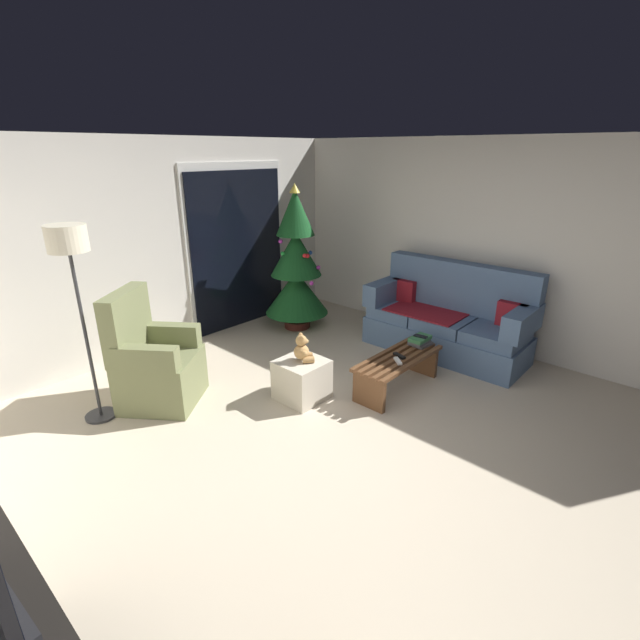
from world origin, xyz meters
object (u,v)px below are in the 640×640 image
cell_phone (421,336)px  christmas_tree (296,267)px  couch (448,321)px  ottoman (302,380)px  teddy_bear_honey (302,350)px  floor_lamp (71,259)px  remote_black (399,356)px  remote_white (398,361)px  book_stack (420,341)px  coffee_table (398,367)px  armchair (155,364)px

cell_phone → christmas_tree: (0.15, 2.03, 0.39)m
couch → ottoman: couch is taller
christmas_tree → teddy_bear_honey: size_ratio=6.83×
floor_lamp → teddy_bear_honey: size_ratio=6.25×
ottoman → teddy_bear_honey: bearing=-36.8°
cell_phone → floor_lamp: size_ratio=0.08×
couch → teddy_bear_honey: (-2.00, 0.51, 0.13)m
couch → christmas_tree: (-0.66, 1.94, 0.46)m
couch → christmas_tree: bearing=108.9°
remote_black → ottoman: size_ratio=0.35×
remote_white → book_stack: bearing=-134.6°
coffee_table → floor_lamp: 3.16m
coffee_table → floor_lamp: size_ratio=0.62×
remote_black → floor_lamp: (-2.32, 1.75, 1.13)m
remote_black → christmas_tree: size_ratio=0.08×
book_stack → floor_lamp: floor_lamp is taller
book_stack → armchair: size_ratio=0.22×
floor_lamp → teddy_bear_honey: bearing=-37.1°
armchair → teddy_bear_honey: size_ratio=3.96×
book_stack → remote_black: bearing=-180.0°
remote_white → ottoman: size_ratio=0.35×
teddy_bear_honey → remote_white: bearing=-44.1°
cell_phone → ottoman: size_ratio=0.33×
couch → remote_white: couch is taller
coffee_table → christmas_tree: (0.55, 2.02, 0.62)m
armchair → remote_white: bearing=-44.8°
couch → armchair: 3.38m
remote_black → teddy_bear_honey: 1.01m
teddy_bear_honey → remote_black: bearing=-37.1°
remote_black → book_stack: 0.40m
ottoman → teddy_bear_honey: (0.01, -0.01, 0.32)m
teddy_bear_honey → coffee_table: bearing=-36.8°
cell_phone → christmas_tree: christmas_tree is taller
couch → remote_black: (-1.21, -0.09, -0.02)m
armchair → cell_phone: bearing=-36.3°
book_stack → teddy_bear_honey: bearing=153.3°
armchair → couch: bearing=-26.8°
remote_white → cell_phone: bearing=-135.0°
coffee_table → teddy_bear_honey: (-0.79, 0.59, 0.28)m
coffee_table → teddy_bear_honey: bearing=143.2°
floor_lamp → remote_white: bearing=-39.4°
christmas_tree → teddy_bear_honey: christmas_tree is taller
cell_phone → book_stack: bearing=80.4°
christmas_tree → remote_white: bearing=-107.6°
ottoman → armchair: bearing=134.8°
couch → cell_phone: size_ratio=13.55×
remote_black → couch: bearing=21.9°
armchair → ottoman: (1.00, -1.01, -0.20)m
coffee_table → remote_white: (-0.11, -0.07, 0.13)m
couch → book_stack: bearing=-173.5°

